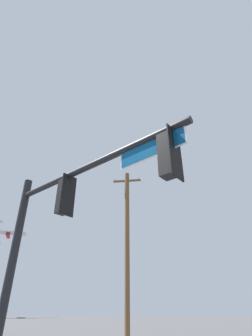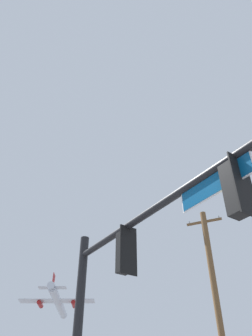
# 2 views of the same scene
# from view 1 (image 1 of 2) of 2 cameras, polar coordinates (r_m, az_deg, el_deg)

# --- Properties ---
(signal_pole_near) EXTENTS (6.84, 1.29, 5.88)m
(signal_pole_near) POSITION_cam_1_polar(r_m,az_deg,el_deg) (8.13, -14.01, -9.59)
(signal_pole_near) COLOR black
(signal_pole_near) RESTS_ON ground_plane
(utility_pole) EXTENTS (1.95, 0.95, 10.80)m
(utility_pole) POSITION_cam_1_polar(r_m,az_deg,el_deg) (18.13, 0.24, -16.18)
(utility_pole) COLOR brown
(utility_pole) RESTS_ON ground_plane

